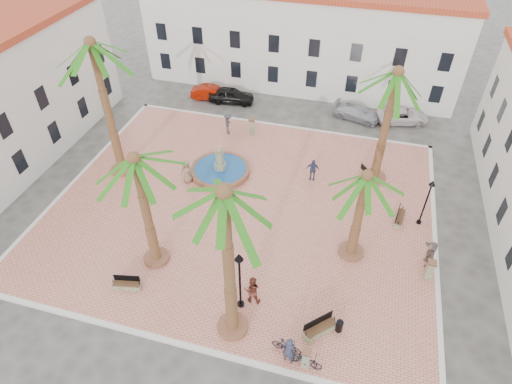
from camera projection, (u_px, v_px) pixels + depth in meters
ground at (242, 207)px, 30.25m from camera, size 120.00×120.00×0.00m
plaza at (242, 206)px, 30.20m from camera, size 26.00×22.00×0.15m
kerb_n at (278, 125)px, 38.21m from camera, size 26.30×0.30×0.16m
kerb_s at (181, 344)px, 22.19m from camera, size 26.30×0.30×0.16m
kerb_e at (435, 242)px, 27.57m from camera, size 0.30×22.30×0.16m
kerb_w at (81, 175)px, 32.82m from camera, size 0.30×22.30×0.16m
building_north at (301, 37)px, 41.69m from camera, size 30.40×7.40×9.50m
fountain at (220, 169)px, 32.73m from camera, size 4.52×4.52×2.33m
palm_nw at (94, 58)px, 27.23m from camera, size 5.65×5.65×10.50m
palm_sw at (137, 172)px, 21.95m from camera, size 5.17×5.17×8.07m
palm_s at (225, 210)px, 17.20m from camera, size 5.41×5.41×9.98m
palm_e at (365, 187)px, 23.29m from camera, size 5.12×5.12×6.54m
palm_ne at (395, 85)px, 27.45m from camera, size 5.55×5.55×8.98m
bench_s at (127, 285)px, 24.66m from camera, size 1.68×0.80×0.85m
bench_se at (320, 329)px, 22.47m from camera, size 1.78×1.76×1.01m
bench_e at (399, 218)px, 28.80m from camera, size 0.78×1.77×0.90m
bench_ne at (367, 175)px, 32.37m from camera, size 1.31×1.62×0.85m
lamppost_s at (239, 272)px, 22.02m from camera, size 0.47×0.47×4.31m
lamppost_e at (428, 195)px, 27.19m from camera, size 0.40×0.40×3.68m
bollard_se at (306, 358)px, 20.85m from camera, size 0.49×0.49×1.29m
bollard_n at (252, 126)px, 36.55m from camera, size 0.64×0.64×1.49m
bollard_e at (430, 269)px, 24.92m from camera, size 0.49×0.49×1.37m
litter_bin at (339, 326)px, 22.49m from camera, size 0.38×0.38×0.74m
cyclist_a at (289, 350)px, 20.83m from camera, size 0.77×0.57×1.93m
bicycle_a at (305, 360)px, 20.99m from camera, size 1.79×0.78×0.91m
cyclist_b at (252, 290)px, 23.52m from camera, size 1.04×0.86×1.94m
bicycle_b at (287, 346)px, 21.51m from camera, size 1.64×0.63×0.96m
pedestrian_fountain_a at (187, 171)px, 31.52m from camera, size 1.07×0.85×1.90m
pedestrian_fountain_b at (313, 170)px, 31.81m from camera, size 1.04×0.48×1.75m
pedestrian_north at (228, 123)px, 36.53m from camera, size 0.95×1.36×1.92m
pedestrian_east at (430, 253)px, 25.58m from camera, size 0.60×1.71×1.82m
car_black at (231, 95)px, 41.06m from camera, size 4.49×2.24×1.47m
car_red at (212, 93)px, 41.58m from camera, size 4.17×1.78×1.34m
car_silver at (357, 113)px, 38.82m from camera, size 4.60×2.74×1.25m
car_white at (403, 116)px, 38.38m from camera, size 4.90×3.18×1.25m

